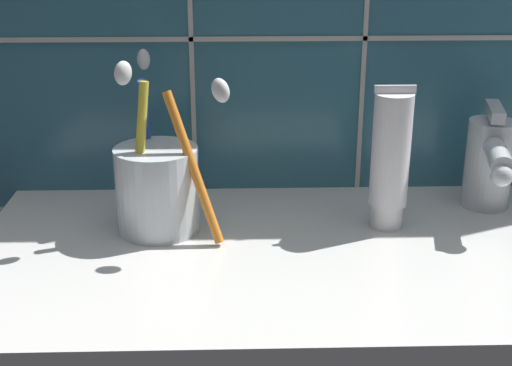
{
  "coord_description": "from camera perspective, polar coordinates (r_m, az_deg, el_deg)",
  "views": [
    {
      "loc": [
        -12.04,
        -60.67,
        32.0
      ],
      "look_at": [
        -10.24,
        1.97,
        7.98
      ],
      "focal_mm": 50.0,
      "sensor_mm": 36.0,
      "label": 1
    }
  ],
  "objects": [
    {
      "name": "sink_counter",
      "position": [
        0.69,
        8.6,
        -5.9
      ],
      "size": [
        74.53,
        32.77,
        2.0
      ],
      "primitive_type": "cube",
      "color": "silver",
      "rests_on": "ground"
    },
    {
      "name": "sink_faucet",
      "position": [
        0.79,
        18.23,
        1.69
      ],
      "size": [
        5.47,
        12.85,
        11.12
      ],
      "rotation": [
        0.0,
        0.0,
        -1.78
      ],
      "color": "silver",
      "rests_on": "sink_counter"
    },
    {
      "name": "toothbrush_cup",
      "position": [
        0.71,
        -7.87,
        -0.17
      ],
      "size": [
        11.95,
        13.18,
        17.55
      ],
      "color": "silver",
      "rests_on": "sink_counter"
    },
    {
      "name": "toothpaste_tube",
      "position": [
        0.71,
        10.7,
        1.91
      ],
      "size": [
        3.97,
        3.78,
        14.59
      ],
      "color": "white",
      "rests_on": "sink_counter"
    }
  ]
}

